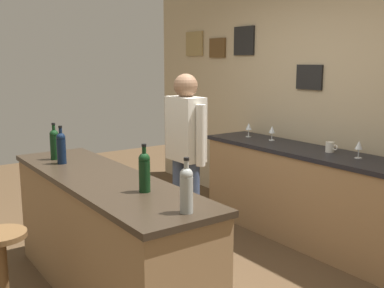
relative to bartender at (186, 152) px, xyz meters
The scene contains 14 objects.
ground_plane 1.13m from the bartender, 58.83° to the right, with size 10.00×10.00×0.00m, color #4C3823.
back_wall 1.59m from the bartender, 76.73° to the left, with size 6.00×0.09×2.80m.
bar_counter 1.11m from the bartender, 70.72° to the right, with size 2.23×0.60×0.92m.
side_counter 1.41m from the bartender, 56.41° to the left, with size 3.00×0.56×0.90m.
bartender is the anchor object (origin of this frame).
bar_stool 1.77m from the bartender, 77.28° to the right, with size 0.32×0.32×0.68m.
wine_bottle_a 1.12m from the bartender, 112.70° to the right, with size 0.07×0.07×0.31m.
wine_bottle_b 1.07m from the bartender, 103.07° to the right, with size 0.07×0.07×0.31m.
wine_bottle_c 1.22m from the bartender, 46.89° to the right, with size 0.07×0.07×0.31m.
wine_bottle_d 1.60m from the bartender, 34.56° to the right, with size 0.07×0.07×0.31m.
wine_glass_a 1.21m from the bartender, 110.53° to the left, with size 0.07×0.07×0.16m.
wine_glass_b 1.19m from the bartender, 95.61° to the left, with size 0.07×0.07×0.16m.
wine_glass_c 1.49m from the bartender, 50.37° to the left, with size 0.07×0.07×0.16m.
coffee_mug 1.33m from the bartender, 61.09° to the left, with size 0.12×0.08×0.09m.
Camera 1 is at (2.92, -1.70, 1.73)m, focal length 42.70 mm.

